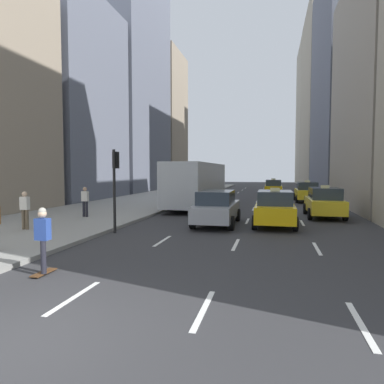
{
  "coord_description": "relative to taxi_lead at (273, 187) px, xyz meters",
  "views": [
    {
      "loc": [
        3.85,
        -4.34,
        2.68
      ],
      "look_at": [
        0.27,
        10.94,
        1.71
      ],
      "focal_mm": 32.0,
      "sensor_mm": 36.0,
      "label": 1
    }
  ],
  "objects": [
    {
      "name": "ground_plane",
      "position": [
        -4.0,
        -33.99,
        -0.88
      ],
      "size": [
        160.0,
        160.0,
        0.0
      ],
      "primitive_type": "plane",
      "color": "#333335"
    },
    {
      "name": "sidewalk_left",
      "position": [
        -11.0,
        -6.99,
        -0.81
      ],
      "size": [
        8.0,
        66.0,
        0.15
      ],
      "primitive_type": "cube",
      "color": "gray",
      "rests_on": "ground"
    },
    {
      "name": "lane_markings",
      "position": [
        -1.4,
        -10.99,
        -0.87
      ],
      "size": [
        5.72,
        56.0,
        0.01
      ],
      "color": "white",
      "rests_on": "ground"
    },
    {
      "name": "building_row_left",
      "position": [
        -18.0,
        -2.37,
        10.97
      ],
      "size": [
        6.0,
        54.9,
        31.71
      ],
      "color": "gray",
      "rests_on": "ground"
    },
    {
      "name": "building_row_right",
      "position": [
        8.0,
        8.4,
        12.04
      ],
      "size": [
        6.0,
        78.27,
        28.78
      ],
      "color": "#A89E89",
      "rests_on": "ground"
    },
    {
      "name": "taxi_lead",
      "position": [
        0.0,
        0.0,
        0.0
      ],
      "size": [
        2.02,
        4.4,
        1.87
      ],
      "color": "yellow",
      "rests_on": "ground"
    },
    {
      "name": "taxi_second",
      "position": [
        0.0,
        -21.31,
        0.0
      ],
      "size": [
        2.02,
        4.4,
        1.87
      ],
      "color": "yellow",
      "rests_on": "ground"
    },
    {
      "name": "taxi_third",
      "position": [
        2.8,
        -7.31,
        0.0
      ],
      "size": [
        2.02,
        4.4,
        1.87
      ],
      "color": "yellow",
      "rests_on": "ground"
    },
    {
      "name": "taxi_fourth",
      "position": [
        2.8,
        -17.49,
        0.0
      ],
      "size": [
        2.02,
        4.4,
        1.87
      ],
      "color": "yellow",
      "rests_on": "ground"
    },
    {
      "name": "sedan_black_near",
      "position": [
        -2.8,
        -21.61,
        -0.01
      ],
      "size": [
        2.02,
        4.78,
        1.71
      ],
      "color": "#9EA0A5",
      "rests_on": "ground"
    },
    {
      "name": "city_bus",
      "position": [
        -5.61,
        -13.07,
        0.91
      ],
      "size": [
        2.8,
        11.61,
        3.25
      ],
      "color": "#B7BCC1",
      "rests_on": "ground"
    },
    {
      "name": "skateboarder",
      "position": [
        -5.88,
        -30.72,
        0.08
      ],
      "size": [
        0.36,
        0.8,
        1.75
      ],
      "color": "brown",
      "rests_on": "ground"
    },
    {
      "name": "pedestrian_mid_block",
      "position": [
        -10.53,
        -25.67,
        0.19
      ],
      "size": [
        0.36,
        0.22,
        1.65
      ],
      "color": "brown",
      "rests_on": "sidewalk_left"
    },
    {
      "name": "pedestrian_far_walking",
      "position": [
        -10.2,
        -21.36,
        0.19
      ],
      "size": [
        0.36,
        0.22,
        1.65
      ],
      "color": "#23232D",
      "rests_on": "sidewalk_left"
    },
    {
      "name": "traffic_light_pole",
      "position": [
        -6.75,
        -24.72,
        1.53
      ],
      "size": [
        0.24,
        0.42,
        3.6
      ],
      "color": "black",
      "rests_on": "ground"
    }
  ]
}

